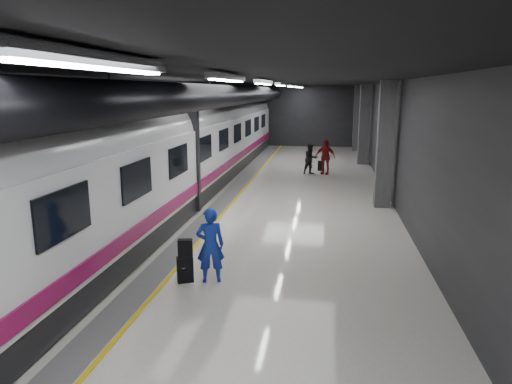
{
  "coord_description": "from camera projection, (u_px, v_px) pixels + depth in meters",
  "views": [
    {
      "loc": [
        2.51,
        -14.73,
        4.16
      ],
      "look_at": [
        0.45,
        -1.51,
        1.17
      ],
      "focal_mm": 32.0,
      "sensor_mm": 36.0,
      "label": 1
    }
  ],
  "objects": [
    {
      "name": "suitcase_main",
      "position": [
        185.0,
        269.0,
        10.08
      ],
      "size": [
        0.41,
        0.35,
        0.57
      ],
      "primitive_type": "cube",
      "rotation": [
        0.0,
        0.0,
        0.43
      ],
      "color": "black",
      "rests_on": "ground"
    },
    {
      "name": "suitcase_far",
      "position": [
        321.0,
        166.0,
        24.14
      ],
      "size": [
        0.35,
        0.23,
        0.51
      ],
      "primitive_type": "cube",
      "rotation": [
        0.0,
        0.0,
        0.02
      ],
      "color": "black",
      "rests_on": "ground"
    },
    {
      "name": "shoulder_bag",
      "position": [
        185.0,
        249.0,
        9.95
      ],
      "size": [
        0.34,
        0.23,
        0.42
      ],
      "primitive_type": "cube",
      "rotation": [
        0.0,
        0.0,
        0.2
      ],
      "color": "black",
      "rests_on": "suitcase_main"
    },
    {
      "name": "ground",
      "position": [
        250.0,
        215.0,
        15.49
      ],
      "size": [
        40.0,
        40.0,
        0.0
      ],
      "primitive_type": "plane",
      "color": "silver",
      "rests_on": "ground"
    },
    {
      "name": "platform_hall",
      "position": [
        246.0,
        109.0,
        15.68
      ],
      "size": [
        10.02,
        40.02,
        4.51
      ],
      "color": "black",
      "rests_on": "ground"
    },
    {
      "name": "train",
      "position": [
        156.0,
        153.0,
        15.53
      ],
      "size": [
        3.05,
        38.0,
        4.05
      ],
      "color": "black",
      "rests_on": "ground"
    },
    {
      "name": "traveler_far_b",
      "position": [
        325.0,
        157.0,
        22.97
      ],
      "size": [
        1.12,
        0.73,
        1.77
      ],
      "primitive_type": "imported",
      "rotation": [
        0.0,
        0.0,
        -0.31
      ],
      "color": "maroon",
      "rests_on": "ground"
    },
    {
      "name": "traveler_far_a",
      "position": [
        311.0,
        159.0,
        22.94
      ],
      "size": [
        0.96,
        0.9,
        1.56
      ],
      "primitive_type": "imported",
      "rotation": [
        0.0,
        0.0,
        0.56
      ],
      "color": "black",
      "rests_on": "ground"
    },
    {
      "name": "traveler_main",
      "position": [
        210.0,
        245.0,
        9.98
      ],
      "size": [
        0.71,
        0.56,
        1.69
      ],
      "primitive_type": "imported",
      "rotation": [
        0.0,
        0.0,
        3.43
      ],
      "color": "#1B34CF",
      "rests_on": "ground"
    }
  ]
}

